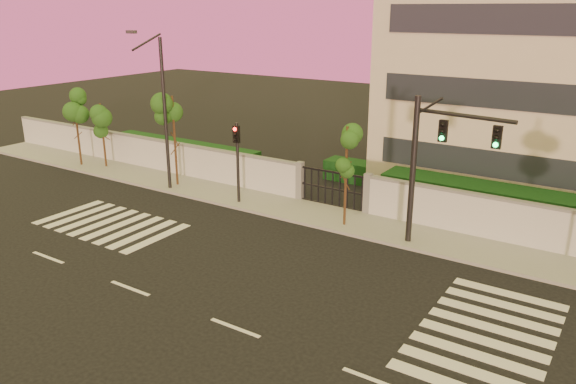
{
  "coord_description": "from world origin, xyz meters",
  "views": [
    {
      "loc": [
        10.26,
        -12.52,
        9.98
      ],
      "look_at": [
        -1.85,
        6.0,
        2.73
      ],
      "focal_mm": 35.0,
      "sensor_mm": 36.0,
      "label": 1
    }
  ],
  "objects": [
    {
      "name": "traffic_signal_main",
      "position": [
        2.95,
        9.68,
        4.16
      ],
      "size": [
        4.15,
        0.81,
        6.58
      ],
      "rotation": [
        0.0,
        0.0,
        -0.16
      ],
      "color": "black",
      "rests_on": "ground"
    },
    {
      "name": "streetlight_west",
      "position": [
        -12.29,
        9.36,
        4.83
      ],
      "size": [
        0.53,
        2.15,
        8.94
      ],
      "color": "black",
      "rests_on": "ground"
    },
    {
      "name": "traffic_signal_secondary",
      "position": [
        -7.46,
        9.76,
        2.8
      ],
      "size": [
        0.34,
        0.34,
        4.42
      ],
      "rotation": [
        0.0,
        0.0,
        -0.18
      ],
      "color": "black",
      "rests_on": "ground"
    },
    {
      "name": "street_tree_c",
      "position": [
        -12.35,
        10.26,
        3.93
      ],
      "size": [
        1.59,
        1.27,
        5.34
      ],
      "color": "#382314",
      "rests_on": "ground"
    },
    {
      "name": "hedge_row",
      "position": [
        1.17,
        14.74,
        0.82
      ],
      "size": [
        41.0,
        4.25,
        1.8
      ],
      "color": "black",
      "rests_on": "ground"
    },
    {
      "name": "road_markings",
      "position": [
        -1.58,
        3.76,
        0.01
      ],
      "size": [
        57.0,
        7.62,
        0.02
      ],
      "color": "silver",
      "rests_on": "ground"
    },
    {
      "name": "perimeter_wall",
      "position": [
        0.1,
        12.0,
        1.07
      ],
      "size": [
        60.0,
        0.36,
        2.2
      ],
      "color": "silver",
      "rests_on": "ground"
    },
    {
      "name": "sidewalk",
      "position": [
        0.0,
        10.5,
        0.07
      ],
      "size": [
        60.0,
        3.0,
        0.15
      ],
      "primitive_type": "cube",
      "color": "gray",
      "rests_on": "ground"
    },
    {
      "name": "street_tree_a",
      "position": [
        -20.8,
        10.02,
        3.7
      ],
      "size": [
        1.62,
        1.29,
        5.02
      ],
      "color": "#382314",
      "rests_on": "ground"
    },
    {
      "name": "ground",
      "position": [
        0.0,
        0.0,
        0.0
      ],
      "size": [
        120.0,
        120.0,
        0.0
      ],
      "primitive_type": "plane",
      "color": "black",
      "rests_on": "ground"
    },
    {
      "name": "street_tree_b",
      "position": [
        -19.09,
        10.64,
        3.14
      ],
      "size": [
        1.58,
        1.25,
        4.26
      ],
      "color": "#382314",
      "rests_on": "ground"
    },
    {
      "name": "street_tree_d",
      "position": [
        -1.16,
        9.92,
        3.61
      ],
      "size": [
        1.48,
        1.18,
        4.9
      ],
      "color": "#382314",
      "rests_on": "ground"
    }
  ]
}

